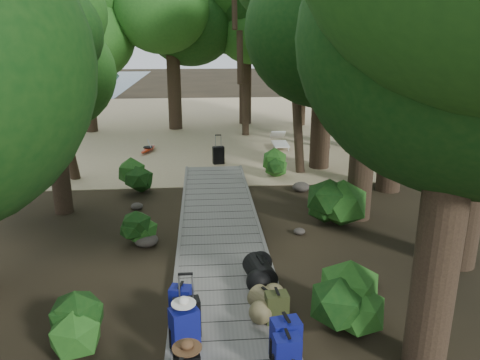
{
  "coord_description": "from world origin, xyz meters",
  "views": [
    {
      "loc": [
        -0.37,
        -9.15,
        4.63
      ],
      "look_at": [
        0.58,
        2.49,
        1.0
      ],
      "focal_mm": 35.0,
      "sensor_mm": 36.0,
      "label": 1
    }
  ],
  "objects_px": {
    "duffel_right_black": "(260,272)",
    "suitcase_on_boardwalk": "(187,317)",
    "backpack_right_b": "(287,353)",
    "backpack_left_d": "(181,299)",
    "duffel_right_khaki": "(267,303)",
    "backpack_left_c": "(184,327)",
    "kayak": "(148,148)",
    "backpack_right_c": "(286,337)",
    "backpack_right_d": "(277,306)",
    "lone_suitcase_on_sand": "(218,155)",
    "sun_lounger": "(280,141)"
  },
  "relations": [
    {
      "from": "duffel_right_black",
      "to": "suitcase_on_boardwalk",
      "type": "relative_size",
      "value": 1.2
    },
    {
      "from": "backpack_right_b",
      "to": "duffel_right_black",
      "type": "height_order",
      "value": "backpack_right_b"
    },
    {
      "from": "backpack_left_d",
      "to": "duffel_right_khaki",
      "type": "xyz_separation_m",
      "value": [
        1.44,
        -0.12,
        -0.07
      ]
    },
    {
      "from": "duffel_right_black",
      "to": "suitcase_on_boardwalk",
      "type": "distance_m",
      "value": 2.01
    },
    {
      "from": "backpack_left_c",
      "to": "backpack_right_b",
      "type": "xyz_separation_m",
      "value": [
        1.42,
        -0.65,
        -0.05
      ]
    },
    {
      "from": "duffel_right_khaki",
      "to": "kayak",
      "type": "bearing_deg",
      "value": 75.84
    },
    {
      "from": "duffel_right_khaki",
      "to": "duffel_right_black",
      "type": "bearing_deg",
      "value": 61.07
    },
    {
      "from": "duffel_right_black",
      "to": "kayak",
      "type": "relative_size",
      "value": 0.27
    },
    {
      "from": "backpack_right_c",
      "to": "duffel_right_khaki",
      "type": "relative_size",
      "value": 1.14
    },
    {
      "from": "duffel_right_black",
      "to": "backpack_left_d",
      "type": "bearing_deg",
      "value": -157.84
    },
    {
      "from": "backpack_right_d",
      "to": "duffel_right_khaki",
      "type": "xyz_separation_m",
      "value": [
        -0.12,
        0.21,
        -0.08
      ]
    },
    {
      "from": "duffel_right_black",
      "to": "lone_suitcase_on_sand",
      "type": "relative_size",
      "value": 1.16
    },
    {
      "from": "backpack_right_b",
      "to": "suitcase_on_boardwalk",
      "type": "xyz_separation_m",
      "value": [
        -1.39,
        0.98,
        -0.01
      ]
    },
    {
      "from": "backpack_left_c",
      "to": "suitcase_on_boardwalk",
      "type": "bearing_deg",
      "value": 62.95
    },
    {
      "from": "lone_suitcase_on_sand",
      "to": "backpack_left_c",
      "type": "bearing_deg",
      "value": -105.1
    },
    {
      "from": "backpack_right_d",
      "to": "suitcase_on_boardwalk",
      "type": "relative_size",
      "value": 0.89
    },
    {
      "from": "backpack_right_b",
      "to": "lone_suitcase_on_sand",
      "type": "bearing_deg",
      "value": 87.7
    },
    {
      "from": "backpack_right_c",
      "to": "lone_suitcase_on_sand",
      "type": "relative_size",
      "value": 1.08
    },
    {
      "from": "backpack_right_d",
      "to": "lone_suitcase_on_sand",
      "type": "xyz_separation_m",
      "value": [
        -0.57,
        10.31,
        -0.06
      ]
    },
    {
      "from": "lone_suitcase_on_sand",
      "to": "backpack_right_b",
      "type": "bearing_deg",
      "value": -97.8
    },
    {
      "from": "suitcase_on_boardwalk",
      "to": "sun_lounger",
      "type": "distance_m",
      "value": 13.34
    },
    {
      "from": "backpack_left_d",
      "to": "sun_lounger",
      "type": "bearing_deg",
      "value": 87.15
    },
    {
      "from": "duffel_right_khaki",
      "to": "sun_lounger",
      "type": "distance_m",
      "value": 12.58
    },
    {
      "from": "duffel_right_khaki",
      "to": "lone_suitcase_on_sand",
      "type": "xyz_separation_m",
      "value": [
        -0.45,
        10.09,
        0.02
      ]
    },
    {
      "from": "backpack_left_c",
      "to": "backpack_right_c",
      "type": "bearing_deg",
      "value": -35.21
    },
    {
      "from": "suitcase_on_boardwalk",
      "to": "lone_suitcase_on_sand",
      "type": "distance_m",
      "value": 10.61
    },
    {
      "from": "backpack_left_c",
      "to": "duffel_right_khaki",
      "type": "relative_size",
      "value": 1.23
    },
    {
      "from": "backpack_right_c",
      "to": "suitcase_on_boardwalk",
      "type": "height_order",
      "value": "backpack_right_c"
    },
    {
      "from": "backpack_left_d",
      "to": "backpack_right_c",
      "type": "distance_m",
      "value": 2.0
    },
    {
      "from": "backpack_left_d",
      "to": "lone_suitcase_on_sand",
      "type": "xyz_separation_m",
      "value": [
        0.99,
        9.98,
        -0.05
      ]
    },
    {
      "from": "backpack_right_b",
      "to": "duffel_right_black",
      "type": "xyz_separation_m",
      "value": [
        -0.07,
        2.49,
        -0.09
      ]
    },
    {
      "from": "backpack_right_c",
      "to": "suitcase_on_boardwalk",
      "type": "bearing_deg",
      "value": 145.36
    },
    {
      "from": "backpack_left_d",
      "to": "sun_lounger",
      "type": "distance_m",
      "value": 12.8
    },
    {
      "from": "duffel_right_black",
      "to": "lone_suitcase_on_sand",
      "type": "height_order",
      "value": "lone_suitcase_on_sand"
    },
    {
      "from": "backpack_left_d",
      "to": "sun_lounger",
      "type": "xyz_separation_m",
      "value": [
        3.71,
        12.25,
        -0.06
      ]
    },
    {
      "from": "backpack_right_b",
      "to": "suitcase_on_boardwalk",
      "type": "height_order",
      "value": "backpack_right_b"
    },
    {
      "from": "backpack_right_c",
      "to": "lone_suitcase_on_sand",
      "type": "xyz_separation_m",
      "value": [
        -0.55,
        11.25,
        -0.13
      ]
    },
    {
      "from": "backpack_left_d",
      "to": "backpack_right_d",
      "type": "distance_m",
      "value": 1.6
    },
    {
      "from": "lone_suitcase_on_sand",
      "to": "backpack_left_d",
      "type": "bearing_deg",
      "value": -106.03
    },
    {
      "from": "backpack_left_d",
      "to": "suitcase_on_boardwalk",
      "type": "height_order",
      "value": "suitcase_on_boardwalk"
    },
    {
      "from": "backpack_right_c",
      "to": "backpack_right_d",
      "type": "xyz_separation_m",
      "value": [
        0.02,
        0.94,
        -0.07
      ]
    },
    {
      "from": "backpack_right_b",
      "to": "backpack_right_d",
      "type": "bearing_deg",
      "value": 82.55
    },
    {
      "from": "backpack_right_b",
      "to": "sun_lounger",
      "type": "distance_m",
      "value": 14.01
    },
    {
      "from": "backpack_right_b",
      "to": "kayak",
      "type": "height_order",
      "value": "backpack_right_b"
    },
    {
      "from": "backpack_right_d",
      "to": "sun_lounger",
      "type": "distance_m",
      "value": 12.77
    },
    {
      "from": "backpack_right_c",
      "to": "sun_lounger",
      "type": "bearing_deg",
      "value": 71.42
    },
    {
      "from": "backpack_left_c",
      "to": "suitcase_on_boardwalk",
      "type": "distance_m",
      "value": 0.34
    },
    {
      "from": "backpack_left_c",
      "to": "backpack_left_d",
      "type": "bearing_deg",
      "value": 72.95
    },
    {
      "from": "backpack_left_d",
      "to": "duffel_right_khaki",
      "type": "bearing_deg",
      "value": 9.3
    },
    {
      "from": "suitcase_on_boardwalk",
      "to": "backpack_right_d",
      "type": "bearing_deg",
      "value": 0.66
    }
  ]
}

